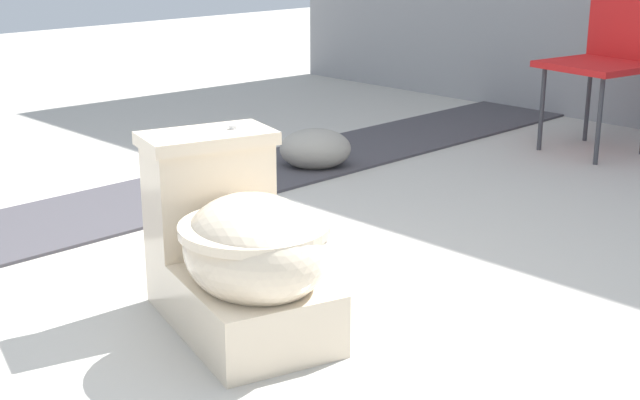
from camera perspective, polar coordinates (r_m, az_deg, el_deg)
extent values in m
plane|color=#B7B2A8|center=(2.54, -2.87, -7.37)|extent=(14.00, 14.00, 0.00)
cube|color=#423F44|center=(3.69, -9.05, 0.47)|extent=(0.56, 8.00, 0.01)
cube|color=beige|center=(2.44, -5.08, -6.29)|extent=(0.67, 0.49, 0.17)
ellipsoid|color=beige|center=(2.29, -4.19, -3.14)|extent=(0.52, 0.47, 0.28)
cylinder|color=beige|center=(2.27, -4.23, -1.81)|extent=(0.48, 0.48, 0.03)
cube|color=beige|center=(2.54, -7.11, 0.27)|extent=(0.27, 0.38, 0.30)
cube|color=beige|center=(2.50, -7.26, 3.95)|extent=(0.30, 0.41, 0.04)
cylinder|color=silver|center=(2.52, -5.58, 4.69)|extent=(0.02, 0.02, 0.01)
cube|color=red|center=(4.44, 17.34, 8.22)|extent=(0.51, 0.51, 0.03)
cube|color=red|center=(4.58, 19.18, 11.02)|extent=(0.44, 0.11, 0.40)
cylinder|color=#38383D|center=(4.24, 17.43, 4.83)|extent=(0.02, 0.02, 0.40)
cylinder|color=#38383D|center=(4.46, 14.01, 5.67)|extent=(0.02, 0.02, 0.40)
cylinder|color=#38383D|center=(4.71, 16.78, 6.06)|extent=(0.02, 0.02, 0.40)
ellipsoid|color=gray|center=(4.00, -0.30, 3.29)|extent=(0.40, 0.40, 0.18)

